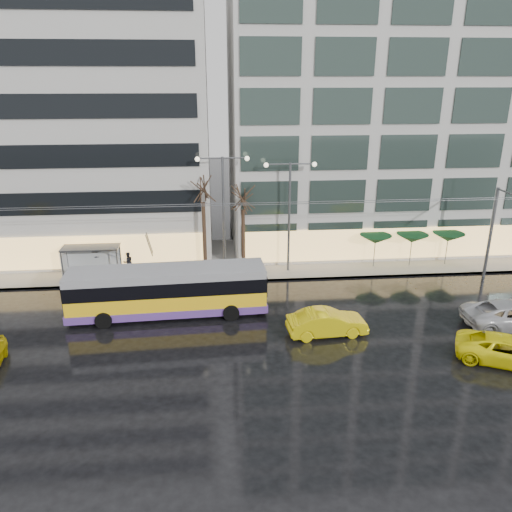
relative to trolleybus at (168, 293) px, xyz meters
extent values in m
plane|color=black|center=(1.83, -4.01, -1.57)|extent=(140.00, 140.00, 0.00)
cube|color=gray|center=(3.83, 9.99, -1.50)|extent=(80.00, 10.00, 0.15)
cube|color=slate|center=(3.83, 5.04, -1.50)|extent=(80.00, 0.10, 0.15)
cube|color=#B5B3AD|center=(-14.17, 14.99, 9.58)|extent=(34.00, 14.00, 22.00)
cube|color=#B5B3AD|center=(20.83, 14.99, 11.08)|extent=(32.00, 14.00, 25.00)
cube|color=yellow|center=(0.00, 0.00, -0.49)|extent=(12.53, 3.16, 1.55)
cube|color=#5E398E|center=(0.00, 0.00, -1.00)|extent=(12.58, 3.20, 0.52)
cube|color=black|center=(0.00, 0.00, 0.65)|extent=(12.56, 3.18, 0.93)
cube|color=gray|center=(0.00, 0.00, 1.38)|extent=(12.53, 3.16, 0.52)
cube|color=black|center=(6.24, 0.29, 0.50)|extent=(0.17, 2.38, 1.35)
cube|color=black|center=(-6.24, -0.29, 0.50)|extent=(0.17, 2.38, 1.35)
cylinder|color=black|center=(3.87, 1.47, -1.06)|extent=(1.05, 0.41, 1.04)
cylinder|color=black|center=(3.99, -1.11, -1.06)|extent=(1.05, 0.41, 1.04)
cylinder|color=black|center=(-3.99, 1.11, -1.06)|extent=(1.05, 0.41, 1.04)
cylinder|color=black|center=(-3.87, -1.48, -1.06)|extent=(1.05, 0.41, 1.04)
cylinder|color=#595B60|center=(-1.08, 0.93, 2.88)|extent=(0.24, 3.85, 2.72)
cylinder|color=#595B60|center=(-1.10, 1.45, 2.88)|extent=(0.24, 3.85, 2.72)
cylinder|color=#595B60|center=(23.83, 4.49, 1.93)|extent=(0.24, 0.24, 7.00)
cylinder|color=#595B60|center=(2.83, 1.74, 5.23)|extent=(42.00, 0.04, 0.04)
cylinder|color=#595B60|center=(2.83, 2.24, 5.23)|extent=(42.00, 0.04, 0.04)
cube|color=#595B60|center=(-6.17, 6.49, 1.03)|extent=(4.20, 1.60, 0.12)
cube|color=silver|center=(-6.17, 7.19, -0.22)|extent=(4.00, 0.05, 2.20)
cube|color=white|center=(-8.22, 6.49, -0.22)|extent=(0.10, 1.40, 2.20)
cylinder|color=#595B60|center=(-8.17, 5.79, -0.22)|extent=(0.10, 0.10, 2.40)
cylinder|color=#595B60|center=(-8.17, 7.19, -0.22)|extent=(0.10, 0.10, 2.40)
cylinder|color=#595B60|center=(-4.17, 5.79, -0.22)|extent=(0.10, 0.10, 2.40)
cylinder|color=#595B60|center=(-4.17, 7.19, -0.22)|extent=(0.10, 0.10, 2.40)
cylinder|color=#595B60|center=(3.83, 6.79, 3.08)|extent=(0.18, 0.18, 9.00)
cylinder|color=#595B60|center=(2.93, 6.79, 7.48)|extent=(1.80, 0.10, 0.10)
cylinder|color=#595B60|center=(4.73, 6.79, 7.48)|extent=(1.80, 0.10, 0.10)
sphere|color=#FFF2CC|center=(2.03, 6.79, 7.43)|extent=(0.36, 0.36, 0.36)
sphere|color=#FFF2CC|center=(5.63, 6.79, 7.43)|extent=(0.36, 0.36, 0.36)
cylinder|color=#595B60|center=(8.83, 6.79, 2.83)|extent=(0.18, 0.18, 8.50)
cylinder|color=#595B60|center=(7.93, 6.79, 6.98)|extent=(1.80, 0.10, 0.10)
cylinder|color=#595B60|center=(9.73, 6.79, 6.98)|extent=(1.80, 0.10, 0.10)
sphere|color=#FFF2CC|center=(7.03, 6.79, 6.93)|extent=(0.36, 0.36, 0.36)
sphere|color=#FFF2CC|center=(10.63, 6.79, 6.93)|extent=(0.36, 0.36, 0.36)
cylinder|color=black|center=(2.33, 6.99, 1.38)|extent=(0.28, 0.28, 5.60)
cylinder|color=black|center=(5.33, 7.19, 1.03)|extent=(0.28, 0.28, 4.90)
cylinder|color=#595B60|center=(15.83, 6.99, -0.32)|extent=(0.06, 0.06, 2.20)
cone|color=#11401C|center=(15.83, 6.99, 0.88)|extent=(2.50, 2.50, 0.70)
cylinder|color=#595B60|center=(18.83, 6.99, -0.32)|extent=(0.06, 0.06, 2.20)
cone|color=#11401C|center=(18.83, 6.99, 0.88)|extent=(2.50, 2.50, 0.70)
cylinder|color=#595B60|center=(21.83, 6.99, -0.32)|extent=(0.06, 0.06, 2.20)
cone|color=#11401C|center=(21.83, 6.99, 0.88)|extent=(2.50, 2.50, 0.70)
imported|color=yellow|center=(9.63, -3.49, -0.79)|extent=(4.88, 2.02, 1.57)
imported|color=#FFF10D|center=(18.69, -7.42, -0.83)|extent=(5.88, 4.59, 1.48)
imported|color=#B5B4B9|center=(21.22, -3.55, -0.75)|extent=(5.95, 2.78, 1.65)
imported|color=black|center=(-4.91, 7.50, -0.54)|extent=(0.67, 0.46, 1.77)
imported|color=#F451A0|center=(-4.91, 7.50, 0.33)|extent=(1.02, 1.04, 0.88)
imported|color=black|center=(-3.70, 7.60, -0.63)|extent=(0.96, 0.89, 1.59)
imported|color=black|center=(-5.98, 7.38, -0.60)|extent=(1.14, 0.74, 1.66)
imported|color=black|center=(-5.98, 7.38, 0.33)|extent=(0.91, 0.91, 0.72)
camera|label=1|loc=(3.04, -29.64, 13.15)|focal=35.00mm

